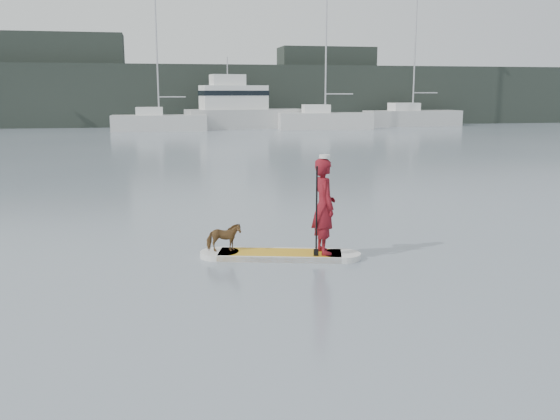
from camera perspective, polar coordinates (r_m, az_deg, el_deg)
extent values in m
plane|color=slate|center=(12.41, -9.18, -5.04)|extent=(140.00, 140.00, 0.00)
cube|color=orange|center=(12.80, 0.00, -4.14)|extent=(2.62, 1.42, 0.12)
cylinder|color=silver|center=(12.94, -5.55, -4.03)|extent=(0.80, 0.80, 0.12)
cylinder|color=silver|center=(12.79, 5.61, -4.20)|extent=(0.80, 0.80, 0.12)
cube|color=silver|center=(13.16, 0.10, -3.72)|extent=(2.43, 0.70, 0.12)
cube|color=silver|center=(12.45, -0.10, -4.57)|extent=(2.43, 0.70, 0.12)
imported|color=maroon|center=(12.56, 4.04, 0.35)|extent=(0.50, 0.73, 1.94)
cylinder|color=silver|center=(12.42, 4.10, 4.90)|extent=(0.22, 0.22, 0.07)
imported|color=brown|center=(12.84, -5.17, -2.52)|extent=(0.70, 0.33, 0.59)
cylinder|color=black|center=(12.33, 3.36, -0.25)|extent=(0.11, 0.30, 1.89)
cube|color=black|center=(12.53, 3.31, -4.29)|extent=(0.10, 0.05, 0.32)
cube|color=silver|center=(56.12, -10.97, 7.83)|extent=(8.25, 2.75, 1.36)
cube|color=white|center=(56.10, -11.85, 8.84)|extent=(2.34, 1.83, 0.68)
cylinder|color=#B7B7BC|center=(56.15, -11.19, 13.89)|extent=(0.14, 0.14, 10.52)
cylinder|color=#B7B7BC|center=(56.05, -9.84, 10.15)|extent=(2.34, 0.16, 0.10)
cube|color=silver|center=(57.60, 4.14, 8.12)|extent=(8.67, 3.49, 1.48)
cube|color=white|center=(57.41, 3.32, 9.23)|extent=(2.53, 2.13, 0.74)
cylinder|color=#B7B7BC|center=(57.65, 4.23, 14.22)|extent=(0.15, 0.15, 10.78)
cylinder|color=#B7B7BC|center=(57.78, 5.43, 10.52)|extent=(2.54, 0.33, 0.11)
cube|color=silver|center=(64.30, 12.01, 8.21)|extent=(9.71, 3.33, 1.52)
cube|color=white|center=(63.84, 11.27, 9.24)|extent=(2.78, 2.12, 0.76)
cylinder|color=#B7B7BC|center=(64.40, 12.26, 14.50)|extent=(0.15, 0.15, 12.62)
cylinder|color=#B7B7BC|center=(64.83, 13.15, 10.39)|extent=(2.61, 0.25, 0.11)
cube|color=silver|center=(58.78, -3.22, 8.33)|extent=(11.17, 4.75, 1.77)
cube|color=white|center=(58.44, -4.28, 10.23)|extent=(6.25, 3.44, 2.16)
cube|color=white|center=(58.31, -4.82, 11.77)|extent=(3.25, 2.23, 0.98)
cube|color=black|center=(58.44, -4.28, 10.61)|extent=(6.37, 3.52, 0.44)
cylinder|color=#B7B7BC|center=(58.35, -4.84, 13.02)|extent=(0.10, 0.10, 1.57)
cube|color=black|center=(64.95, -11.28, 10.23)|extent=(90.00, 6.00, 6.00)
cube|color=black|center=(66.65, -20.12, 11.09)|extent=(14.00, 4.00, 9.00)
cube|color=black|center=(68.47, 4.22, 11.26)|extent=(10.00, 4.00, 8.00)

